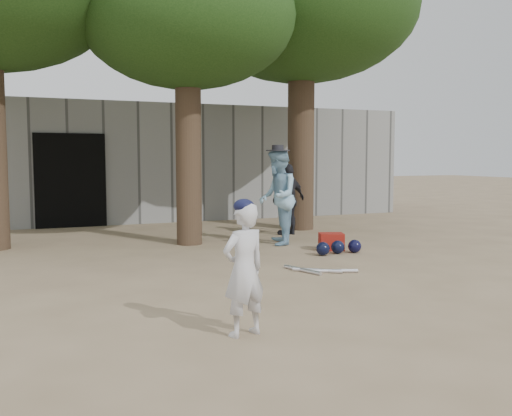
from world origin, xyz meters
name	(u,v)px	position (x,y,z in m)	size (l,w,h in m)	color
ground	(243,297)	(0.00, 0.00, 0.00)	(70.00, 70.00, 0.00)	#937C5E
boy_player	(244,270)	(-0.54, -1.37, 0.62)	(0.45, 0.29, 1.23)	silver
spectator_blue	(278,197)	(2.11, 3.49, 0.90)	(0.88, 0.68, 1.80)	#87B5D2
spectator_dark	(289,199)	(2.92, 4.64, 0.76)	(0.89, 0.37, 1.51)	black
red_bag	(331,242)	(2.72, 2.54, 0.15)	(0.42, 0.32, 0.30)	maroon
back_building	(106,162)	(0.00, 10.33, 1.50)	(16.00, 5.24, 3.00)	gray
helmet_row	(339,247)	(2.61, 2.11, 0.11)	(0.87, 0.28, 0.23)	black
bat_pile	(317,270)	(1.52, 0.90, 0.03)	(0.84, 0.75, 0.06)	silver
tree_row	(182,2)	(0.74, 5.02, 4.69)	(11.40, 5.80, 6.69)	brown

